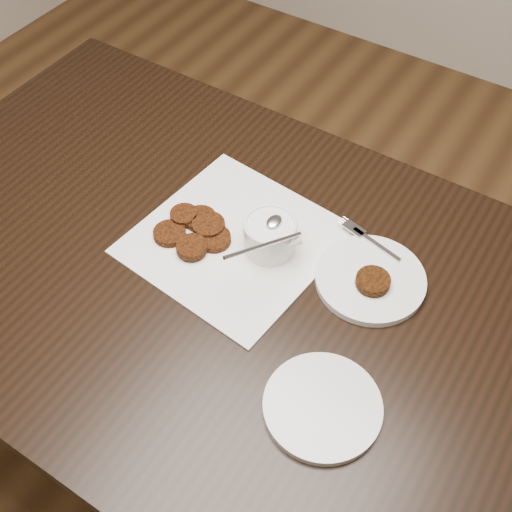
{
  "coord_description": "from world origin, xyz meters",
  "views": [
    {
      "loc": [
        0.41,
        -0.5,
        1.65
      ],
      "look_at": [
        0.03,
        0.09,
        0.8
      ],
      "focal_mm": 44.93,
      "sensor_mm": 36.0,
      "label": 1
    }
  ],
  "objects": [
    {
      "name": "table",
      "position": [
        -0.05,
        0.06,
        0.38
      ],
      "size": [
        1.36,
        0.88,
        0.75
      ],
      "primitive_type": "cube",
      "color": "black",
      "rests_on": "floor"
    },
    {
      "name": "napkin",
      "position": [
        -0.04,
        0.13,
        0.75
      ],
      "size": [
        0.37,
        0.37,
        0.0
      ],
      "primitive_type": "cube",
      "rotation": [
        0.0,
        0.0,
        -0.1
      ],
      "color": "silver",
      "rests_on": "table"
    },
    {
      "name": "sauce_ramekin",
      "position": [
        0.02,
        0.15,
        0.82
      ],
      "size": [
        0.15,
        0.15,
        0.13
      ],
      "primitive_type": null,
      "rotation": [
        0.0,
        0.0,
        0.24
      ],
      "color": "white",
      "rests_on": "napkin"
    },
    {
      "name": "floor",
      "position": [
        0.0,
        0.0,
        0.0
      ],
      "size": [
        4.0,
        4.0,
        0.0
      ],
      "primitive_type": "plane",
      "color": "brown",
      "rests_on": "ground"
    },
    {
      "name": "patty_cluster",
      "position": [
        -0.11,
        0.11,
        0.76
      ],
      "size": [
        0.22,
        0.22,
        0.02
      ],
      "primitive_type": null,
      "rotation": [
        0.0,
        0.0,
        -0.15
      ],
      "color": "#57240B",
      "rests_on": "napkin"
    },
    {
      "name": "plate_with_patty",
      "position": [
        0.21,
        0.18,
        0.76
      ],
      "size": [
        0.23,
        0.23,
        0.03
      ],
      "primitive_type": null,
      "rotation": [
        0.0,
        0.0,
        -0.23
      ],
      "color": "silver",
      "rests_on": "table"
    },
    {
      "name": "plate_empty",
      "position": [
        0.26,
        -0.07,
        0.76
      ],
      "size": [
        0.23,
        0.23,
        0.01
      ],
      "primitive_type": "cylinder",
      "rotation": [
        0.0,
        0.0,
        0.31
      ],
      "color": "silver",
      "rests_on": "table"
    }
  ]
}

